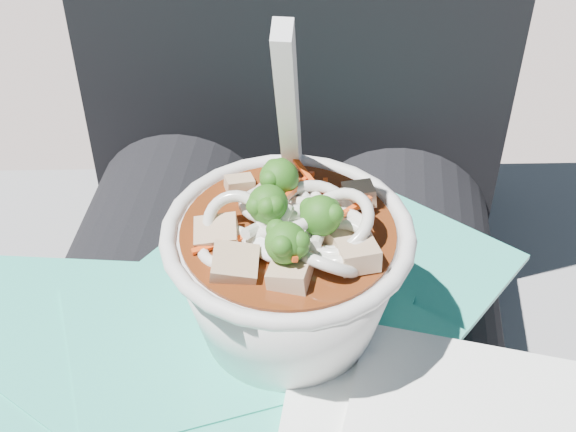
# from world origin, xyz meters

# --- Properties ---
(person_body) EXTENTS (0.34, 0.94, 0.98)m
(person_body) POSITION_xyz_m (0.00, 0.09, 0.53)
(person_body) COLOR black
(person_body) RESTS_ON ground
(plastic_bag) EXTENTS (0.39, 0.34, 0.02)m
(plastic_bag) POSITION_xyz_m (-0.02, -0.00, 0.59)
(plastic_bag) COLOR #2BB499
(plastic_bag) RESTS_ON lap
(udon_bowl) EXTENTS (0.15, 0.15, 0.19)m
(udon_bowl) POSITION_xyz_m (0.02, 0.02, 0.64)
(udon_bowl) COLOR silver
(udon_bowl) RESTS_ON plastic_bag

